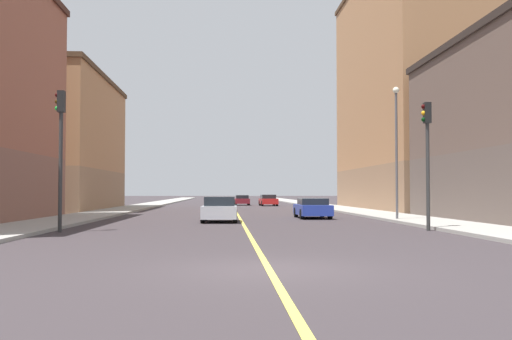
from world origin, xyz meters
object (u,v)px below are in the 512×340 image
(building_right_midblock, at_px, (52,143))
(street_lamp_left_near, at_px, (396,139))
(traffic_light_right_near, at_px, (60,140))
(car_red, at_px, (268,200))
(car_maroon, at_px, (242,200))
(building_left_mid, at_px, (415,90))
(traffic_light_left_near, at_px, (427,147))
(car_silver, at_px, (220,210))
(car_blue, at_px, (312,208))

(building_right_midblock, height_order, street_lamp_left_near, building_right_midblock)
(traffic_light_right_near, bearing_deg, car_red, 74.44)
(traffic_light_right_near, xyz_separation_m, car_maroon, (8.98, 45.89, -3.21))
(building_left_mid, height_order, traffic_light_left_near, building_left_mid)
(car_maroon, bearing_deg, street_lamp_left_near, -78.73)
(building_right_midblock, bearing_deg, street_lamp_left_near, -39.35)
(traffic_light_left_near, bearing_deg, building_right_midblock, 130.45)
(car_maroon, xyz_separation_m, car_red, (2.97, -2.99, 0.03))
(traffic_light_left_near, bearing_deg, car_maroon, 98.16)
(traffic_light_left_near, height_order, traffic_light_right_near, traffic_light_right_near)
(building_left_mid, xyz_separation_m, street_lamp_left_near, (-7.84, -19.95, -6.38))
(traffic_light_right_near, bearing_deg, street_lamp_left_near, 25.13)
(car_maroon, height_order, car_red, car_red)
(building_left_mid, xyz_separation_m, car_silver, (-17.85, -20.11, -10.37))
(car_maroon, bearing_deg, traffic_light_left_near, -81.84)
(car_silver, bearing_deg, street_lamp_left_near, 0.89)
(car_silver, distance_m, car_red, 35.69)
(traffic_light_right_near, distance_m, car_silver, 10.54)
(traffic_light_left_near, bearing_deg, car_blue, 105.33)
(traffic_light_right_near, bearing_deg, building_right_midblock, 107.14)
(traffic_light_left_near, bearing_deg, street_lamp_left_near, 82.55)
(building_right_midblock, bearing_deg, traffic_light_left_near, -49.55)
(traffic_light_left_near, height_order, car_red, traffic_light_left_near)
(building_right_midblock, distance_m, car_blue, 27.65)
(street_lamp_left_near, bearing_deg, car_maroon, 101.27)
(car_silver, relative_size, car_blue, 0.88)
(car_blue, bearing_deg, car_silver, -144.99)
(car_silver, xyz_separation_m, car_maroon, (2.42, 38.27, -0.05))
(car_maroon, xyz_separation_m, car_blue, (3.38, -34.21, 0.02))
(building_right_midblock, relative_size, car_blue, 4.41)
(street_lamp_left_near, xyz_separation_m, car_blue, (-4.22, 3.90, -4.02))
(building_left_mid, bearing_deg, car_red, 129.43)
(building_left_mid, distance_m, car_maroon, 26.02)
(car_red, xyz_separation_m, car_blue, (0.41, -31.22, -0.01))
(car_silver, xyz_separation_m, car_blue, (5.80, 4.06, -0.03))
(car_silver, xyz_separation_m, car_red, (5.38, 35.28, -0.02))
(traffic_light_left_near, distance_m, car_red, 43.15)
(building_right_midblock, xyz_separation_m, car_silver, (15.38, -20.98, -5.40))
(building_left_mid, xyz_separation_m, building_right_midblock, (-33.24, 0.87, -4.97))
(car_maroon, bearing_deg, car_red, -45.27)
(street_lamp_left_near, xyz_separation_m, car_maroon, (-7.60, 38.12, -4.04))
(street_lamp_left_near, distance_m, car_silver, 10.78)
(street_lamp_left_near, relative_size, car_blue, 1.67)
(street_lamp_left_near, bearing_deg, car_silver, -179.11)
(car_silver, height_order, car_blue, car_silver)
(building_left_mid, height_order, street_lamp_left_near, building_left_mid)
(building_left_mid, relative_size, car_maroon, 6.08)
(building_left_mid, relative_size, traffic_light_right_near, 4.15)
(building_right_midblock, distance_m, street_lamp_left_near, 32.88)
(traffic_light_left_near, bearing_deg, traffic_light_right_near, 180.00)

